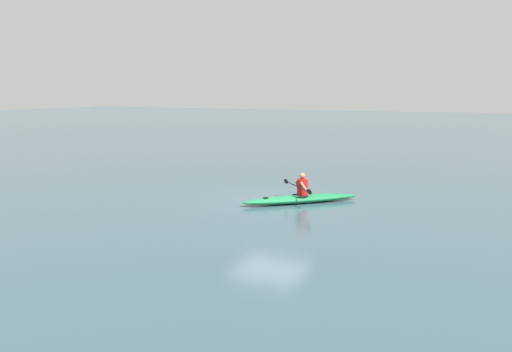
# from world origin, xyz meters

# --- Properties ---
(ground_plane) EXTENTS (160.00, 160.00, 0.00)m
(ground_plane) POSITION_xyz_m (0.00, 0.00, 0.00)
(ground_plane) COLOR #334C56
(kayak) EXTENTS (3.54, 3.44, 0.27)m
(kayak) POSITION_xyz_m (-0.98, -0.34, 0.14)
(kayak) COLOR #19723F
(kayak) RESTS_ON ground
(kayaker) EXTENTS (1.75, 1.81, 0.77)m
(kayaker) POSITION_xyz_m (-1.01, -0.37, 0.60)
(kayaker) COLOR red
(kayaker) RESTS_ON kayak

